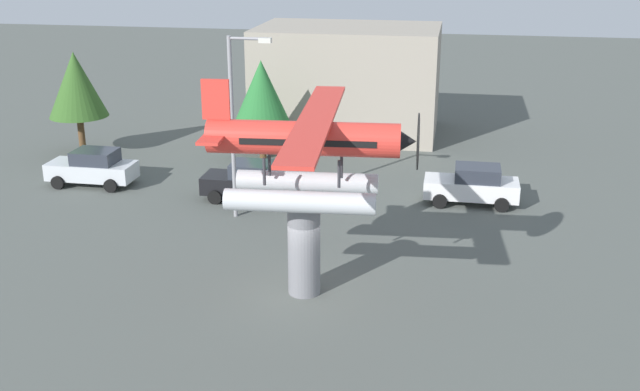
{
  "coord_description": "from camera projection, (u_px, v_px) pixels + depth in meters",
  "views": [
    {
      "loc": [
        4.73,
        -22.96,
        11.75
      ],
      "look_at": [
        0.0,
        3.0,
        2.48
      ],
      "focal_mm": 42.54,
      "sensor_mm": 36.0,
      "label": 1
    }
  ],
  "objects": [
    {
      "name": "car_mid_black",
      "position": [
        250.0,
        181.0,
        34.68
      ],
      "size": [
        4.2,
        2.02,
        1.76
      ],
      "rotation": [
        0.0,
        0.0,
        3.14
      ],
      "color": "black",
      "rests_on": "ground"
    },
    {
      "name": "ground_plane",
      "position": [
        304.0,
        292.0,
        26.0
      ],
      "size": [
        140.0,
        140.0,
        0.0
      ],
      "primitive_type": "plane",
      "color": "#515651"
    },
    {
      "name": "floatplane_monument",
      "position": [
        307.0,
        153.0,
        24.34
      ],
      "size": [
        6.97,
        10.45,
        4.0
      ],
      "rotation": [
        0.0,
        0.0,
        0.07
      ],
      "color": "silver",
      "rests_on": "display_pedestal"
    },
    {
      "name": "storefront_building",
      "position": [
        348.0,
        80.0,
        45.66
      ],
      "size": [
        10.72,
        7.39,
        6.37
      ],
      "primitive_type": "cube",
      "color": "#9E9384",
      "rests_on": "ground"
    },
    {
      "name": "car_near_silver",
      "position": [
        93.0,
        167.0,
        36.66
      ],
      "size": [
        4.2,
        2.02,
        1.76
      ],
      "rotation": [
        0.0,
        0.0,
        3.14
      ],
      "color": "silver",
      "rests_on": "ground"
    },
    {
      "name": "tree_west",
      "position": [
        76.0,
        85.0,
        40.71
      ],
      "size": [
        3.15,
        3.15,
        5.65
      ],
      "color": "brown",
      "rests_on": "ground"
    },
    {
      "name": "car_far_white",
      "position": [
        473.0,
        185.0,
        34.16
      ],
      "size": [
        4.2,
        2.02,
        1.76
      ],
      "rotation": [
        0.0,
        0.0,
        3.14
      ],
      "color": "white",
      "rests_on": "ground"
    },
    {
      "name": "display_pedestal",
      "position": [
        304.0,
        248.0,
        25.46
      ],
      "size": [
        1.1,
        1.1,
        3.3
      ],
      "primitive_type": "cylinder",
      "color": "slate",
      "rests_on": "ground"
    },
    {
      "name": "streetlight_primary",
      "position": [
        237.0,
        115.0,
        31.38
      ],
      "size": [
        1.84,
        0.28,
        7.75
      ],
      "color": "gray",
      "rests_on": "ground"
    },
    {
      "name": "tree_east",
      "position": [
        262.0,
        95.0,
        40.03
      ],
      "size": [
        3.33,
        3.33,
        5.34
      ],
      "color": "brown",
      "rests_on": "ground"
    }
  ]
}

